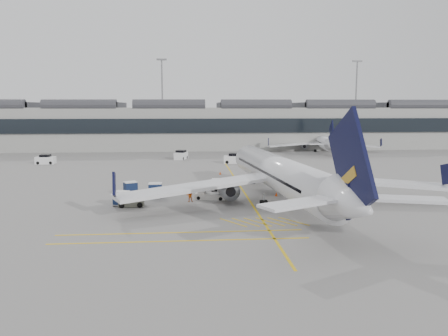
{
  "coord_description": "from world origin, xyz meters",
  "views": [
    {
      "loc": [
        2.79,
        -48.07,
        11.14
      ],
      "look_at": [
        6.91,
        2.84,
        4.0
      ],
      "focal_mm": 35.0,
      "sensor_mm": 36.0,
      "label": 1
    }
  ],
  "objects": [
    {
      "name": "baggage_cart_a",
      "position": [
        6.53,
        9.36,
        0.87
      ],
      "size": [
        1.65,
        1.4,
        1.63
      ],
      "rotation": [
        0.0,
        0.0,
        -0.09
      ],
      "color": "gray",
      "rests_on": "ground"
    },
    {
      "name": "baggage_cart_d",
      "position": [
        -4.68,
        7.35,
        0.94
      ],
      "size": [
        2.08,
        1.94,
        1.75
      ],
      "rotation": [
        0.0,
        0.0,
        0.43
      ],
      "color": "gray",
      "rests_on": "ground"
    },
    {
      "name": "service_van_mid",
      "position": [
        1.09,
        45.77,
        0.89
      ],
      "size": [
        3.06,
        4.27,
        1.98
      ],
      "rotation": [
        0.0,
        0.0,
        1.25
      ],
      "color": "white",
      "rests_on": "ground"
    },
    {
      "name": "service_van_left",
      "position": [
        -25.49,
        40.02,
        0.84
      ],
      "size": [
        3.69,
        1.9,
        1.88
      ],
      "rotation": [
        0.0,
        0.0,
        -0.02
      ],
      "color": "white",
      "rests_on": "ground"
    },
    {
      "name": "ramp_agent_b",
      "position": [
        2.83,
        2.87,
        0.79
      ],
      "size": [
        0.79,
        0.63,
        1.58
      ],
      "primitive_type": "imported",
      "rotation": [
        0.0,
        0.0,
        3.1
      ],
      "color": "#DD560B",
      "rests_on": "ground"
    },
    {
      "name": "terminal",
      "position": [
        0.0,
        71.93,
        6.14
      ],
      "size": [
        200.0,
        20.45,
        12.4
      ],
      "color": "#9E9E99",
      "rests_on": "ground"
    },
    {
      "name": "light_masts",
      "position": [
        -1.67,
        86.0,
        14.49
      ],
      "size": [
        113.0,
        0.6,
        25.45
      ],
      "color": "slate",
      "rests_on": "ground"
    },
    {
      "name": "pushback_tug",
      "position": [
        -3.76,
        0.89,
        0.69
      ],
      "size": [
        2.8,
        1.78,
        1.54
      ],
      "rotation": [
        0.0,
        0.0,
        0.03
      ],
      "color": "#56574A",
      "rests_on": "ground"
    },
    {
      "name": "baggage_cart_c",
      "position": [
        -4.93,
        1.2,
        0.92
      ],
      "size": [
        2.0,
        1.83,
        1.71
      ],
      "rotation": [
        0.0,
        0.0,
        -0.37
      ],
      "color": "gray",
      "rests_on": "ground"
    },
    {
      "name": "service_van_right",
      "position": [
        11.73,
        38.01,
        0.89
      ],
      "size": [
        4.16,
        2.56,
        2.0
      ],
      "rotation": [
        0.0,
        0.0,
        -0.17
      ],
      "color": "white",
      "rests_on": "ground"
    },
    {
      "name": "ground",
      "position": [
        0.0,
        0.0,
        0.0
      ],
      "size": [
        220.0,
        220.0,
        0.0
      ],
      "primitive_type": "plane",
      "color": "gray",
      "rests_on": "ground"
    },
    {
      "name": "baggage_cart_b",
      "position": [
        -1.42,
        5.71,
        0.97
      ],
      "size": [
        1.74,
        1.44,
        1.82
      ],
      "rotation": [
        0.0,
        0.0,
        -0.01
      ],
      "color": "gray",
      "rests_on": "ground"
    },
    {
      "name": "airliner_main",
      "position": [
        13.54,
        1.39,
        3.3
      ],
      "size": [
        38.44,
        42.17,
        11.22
      ],
      "rotation": [
        0.0,
        0.0,
        0.1
      ],
      "color": "silver",
      "rests_on": "ground"
    },
    {
      "name": "ramp_agent_a",
      "position": [
        4.63,
        6.07,
        0.87
      ],
      "size": [
        0.74,
        0.61,
        1.74
      ],
      "primitive_type": "imported",
      "rotation": [
        0.0,
        0.0,
        0.34
      ],
      "color": "orange",
      "rests_on": "ground"
    },
    {
      "name": "safety_cone_engine",
      "position": [
        13.73,
        5.24,
        0.26
      ],
      "size": [
        0.38,
        0.38,
        0.53
      ],
      "primitive_type": "cone",
      "color": "#F24C0A",
      "rests_on": "ground"
    },
    {
      "name": "airliner_far",
      "position": [
        36.64,
        60.07,
        2.43
      ],
      "size": [
        28.15,
        30.96,
        8.26
      ],
      "rotation": [
        0.0,
        0.0,
        -0.14
      ],
      "color": "silver",
      "rests_on": "ground"
    },
    {
      "name": "belt_loader",
      "position": [
        5.28,
        4.22,
        0.54
      ],
      "size": [
        4.66,
        2.31,
        1.84
      ],
      "rotation": [
        0.0,
        0.0,
        -0.24
      ],
      "color": "silver",
      "rests_on": "ground"
    },
    {
      "name": "apron_markings",
      "position": [
        10.0,
        10.0,
        0.01
      ],
      "size": [
        0.25,
        60.0,
        0.01
      ],
      "primitive_type": "cube",
      "color": "gold",
      "rests_on": "ground"
    },
    {
      "name": "safety_cone_nose",
      "position": [
        7.96,
        23.69,
        0.26
      ],
      "size": [
        0.38,
        0.38,
        0.53
      ],
      "primitive_type": "cone",
      "color": "#F24C0A",
      "rests_on": "ground"
    }
  ]
}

